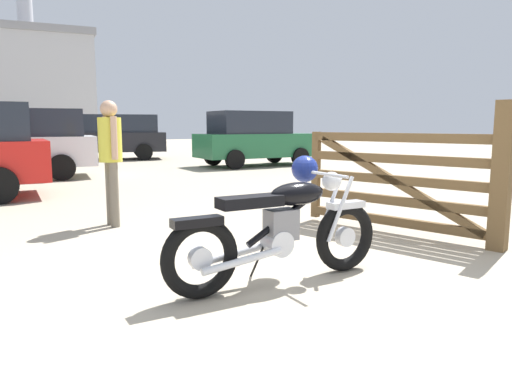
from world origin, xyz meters
TOP-DOWN VIEW (x-y plane):
  - ground_plane at (0.00, 0.00)m, footprint 80.00×80.00m
  - vintage_motorcycle at (-0.16, -0.14)m, footprint 2.08×0.74m
  - timber_gate at (2.11, 0.56)m, footprint 0.99×2.43m
  - bystander at (-1.02, 2.87)m, footprint 0.30×0.46m
  - dark_sedan_left at (4.94, 10.39)m, footprint 3.95×1.92m
  - white_estate_far at (1.09, 15.58)m, footprint 4.94×2.59m

SIDE VIEW (x-z plane):
  - ground_plane at x=0.00m, z-range 0.00..0.00m
  - vintage_motorcycle at x=-0.16m, z-range -0.04..1.03m
  - timber_gate at x=2.11m, z-range -0.10..1.50m
  - dark_sedan_left at x=4.94m, z-range 0.03..1.81m
  - white_estate_far at x=1.09m, z-range 0.07..1.81m
  - bystander at x=-1.02m, z-range 0.19..1.85m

